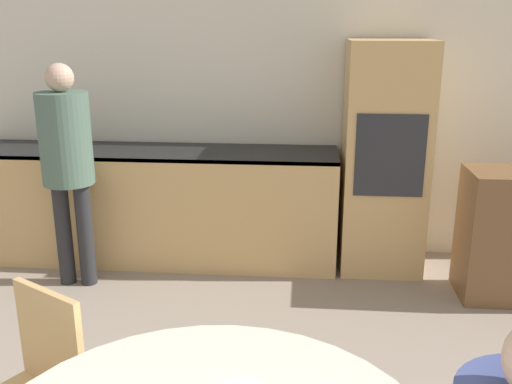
{
  "coord_description": "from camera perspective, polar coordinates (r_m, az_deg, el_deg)",
  "views": [
    {
      "loc": [
        0.22,
        0.31,
        1.89
      ],
      "look_at": [
        -0.01,
        2.94,
        1.1
      ],
      "focal_mm": 40.0,
      "sensor_mm": 36.0,
      "label": 1
    }
  ],
  "objects": [
    {
      "name": "wall_back",
      "position": [
        4.7,
        2.3,
        9.45
      ],
      "size": [
        6.64,
        0.05,
        2.6
      ],
      "color": "silver",
      "rests_on": "ground_plane"
    },
    {
      "name": "oven_unit",
      "position": [
        4.48,
        12.68,
        3.28
      ],
      "size": [
        0.62,
        0.59,
        1.77
      ],
      "color": "tan",
      "rests_on": "ground_plane"
    },
    {
      "name": "person_standing",
      "position": [
        4.24,
        -18.41,
        3.71
      ],
      "size": [
        0.36,
        0.36,
        1.62
      ],
      "color": "#262628",
      "rests_on": "ground_plane"
    },
    {
      "name": "kitchen_counter",
      "position": [
        4.7,
        -10.22,
        -1.14
      ],
      "size": [
        2.95,
        0.6,
        0.92
      ],
      "color": "tan",
      "rests_on": "ground_plane"
    }
  ]
}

